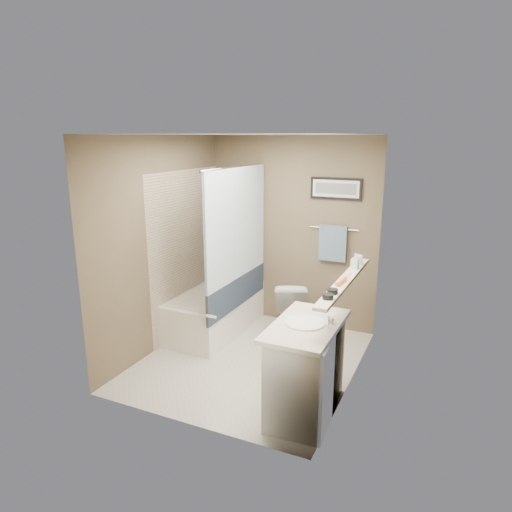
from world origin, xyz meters
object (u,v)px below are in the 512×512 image
at_px(bathtub, 216,311).
at_px(vanity, 306,371).
at_px(soap_bottle, 355,261).
at_px(candle_bowl_near, 328,296).
at_px(candle_bowl_far, 333,291).
at_px(glass_jar, 358,260).
at_px(hair_brush_front, 341,281).
at_px(toilet, 290,306).

bearing_deg(bathtub, vanity, -36.88).
relative_size(vanity, soap_bottle, 5.89).
xyz_separation_m(candle_bowl_near, candle_bowl_far, (0.00, 0.14, 0.00)).
height_order(bathtub, candle_bowl_far, candle_bowl_far).
bearing_deg(soap_bottle, glass_jar, 90.00).
bearing_deg(glass_jar, hair_brush_front, -90.00).
relative_size(candle_bowl_far, glass_jar, 0.90).
relative_size(bathtub, vanity, 1.67).
relative_size(toilet, candle_bowl_far, 7.54).
distance_m(toilet, candle_bowl_near, 2.01).
bearing_deg(candle_bowl_near, vanity, 161.58).
relative_size(bathtub, glass_jar, 15.00).
bearing_deg(soap_bottle, hair_brush_front, -90.00).
bearing_deg(vanity, toilet, 111.27).
bearing_deg(candle_bowl_near, glass_jar, 90.00).
relative_size(toilet, soap_bottle, 4.44).
xyz_separation_m(hair_brush_front, glass_jar, (0.00, 0.68, 0.03)).
distance_m(toilet, soap_bottle, 1.41).
height_order(hair_brush_front, soap_bottle, soap_bottle).
bearing_deg(vanity, glass_jar, 76.25).
height_order(candle_bowl_near, hair_brush_front, hair_brush_front).
distance_m(vanity, glass_jar, 1.31).
relative_size(bathtub, candle_bowl_far, 16.67).
relative_size(bathtub, toilet, 2.21).
relative_size(toilet, vanity, 0.75).
xyz_separation_m(toilet, hair_brush_front, (0.91, -1.18, 0.80)).
bearing_deg(hair_brush_front, candle_bowl_far, -90.00).
height_order(bathtub, vanity, vanity).
relative_size(hair_brush_front, soap_bottle, 1.44).
distance_m(candle_bowl_far, hair_brush_front, 0.29).
bearing_deg(toilet, candle_bowl_far, 100.47).
xyz_separation_m(bathtub, glass_jar, (1.79, -0.19, 0.92)).
bearing_deg(glass_jar, toilet, 151.13).
height_order(bathtub, soap_bottle, soap_bottle).
distance_m(toilet, glass_jar, 1.32).
xyz_separation_m(bathtub, vanity, (1.60, -1.24, 0.15)).
bearing_deg(candle_bowl_far, toilet, 121.69).
relative_size(candle_bowl_near, hair_brush_front, 0.41).
height_order(toilet, vanity, vanity).
bearing_deg(candle_bowl_far, bathtub, 147.02).
bearing_deg(glass_jar, bathtub, 173.94).
xyz_separation_m(vanity, hair_brush_front, (0.19, 0.37, 0.74)).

